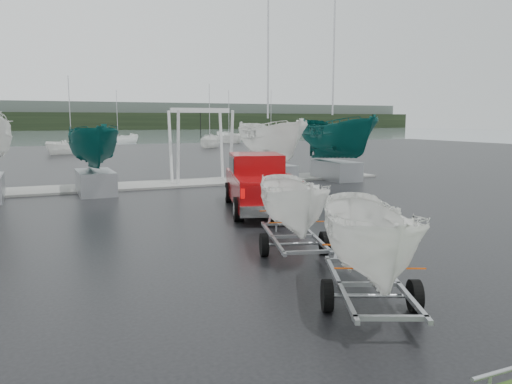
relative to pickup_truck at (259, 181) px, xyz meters
name	(u,v)px	position (x,y,z in m)	size (l,w,h in m)	color
ground_plane	(200,243)	(-3.82, -4.36, -1.11)	(120.00, 120.00, 0.00)	black
lake	(54,137)	(-3.82, 95.64, -1.11)	(300.00, 300.00, 0.00)	slate
dock	(124,186)	(-3.82, 8.64, -1.06)	(30.00, 3.00, 0.12)	gray
treeline	(45,121)	(-3.82, 165.64, 1.89)	(300.00, 8.00, 6.00)	black
far_hill	(44,116)	(-3.82, 173.64, 3.89)	(300.00, 6.00, 10.00)	#4C5651
pickup_truck	(259,181)	(0.00, 0.00, 0.00)	(3.89, 6.73, 2.12)	maroon
trailer_hitched	(294,159)	(-1.92, -6.43, 1.37)	(2.16, 3.79, 4.54)	#979AA0
trailer_parked	(373,175)	(-2.46, -10.41, 1.39)	(2.58, 3.76, 4.59)	#979AA0
boat_hoist	(201,135)	(0.43, 8.64, 1.56)	(3.30, 2.18, 4.12)	silver
keelboat_1	(93,122)	(-5.41, 6.84, 2.28)	(2.16, 3.20, 6.84)	#979AA0
keelboat_2	(272,114)	(3.79, 6.64, 2.69)	(2.39, 3.20, 10.56)	#979AA0
keelboat_3	(337,109)	(8.13, 6.94, 3.02)	(2.59, 3.20, 10.77)	#979AA0
moored_boat_1	(72,153)	(-4.31, 37.88, -1.10)	(3.56, 3.56, 11.31)	white
moored_boat_2	(210,147)	(12.78, 43.30, -1.10)	(3.24, 3.27, 11.23)	white
moored_boat_3	(229,143)	(19.66, 54.36, -1.10)	(2.81, 2.88, 11.55)	white
moored_boat_5	(118,143)	(4.07, 61.49, -1.10)	(3.14, 3.10, 11.13)	white
moored_boat_6	(271,143)	(25.34, 51.29, -1.10)	(2.80, 2.87, 11.45)	white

